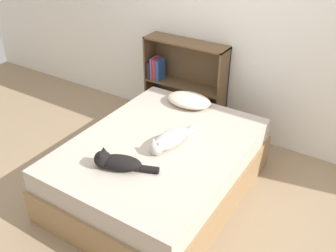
# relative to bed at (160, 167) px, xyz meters

# --- Properties ---
(ground_plane) EXTENTS (8.00, 8.00, 0.00)m
(ground_plane) POSITION_rel_bed_xyz_m (0.00, 0.00, -0.27)
(ground_plane) COLOR #997F60
(wall_back) EXTENTS (8.00, 0.06, 2.50)m
(wall_back) POSITION_rel_bed_xyz_m (0.00, 1.35, 0.98)
(wall_back) COLOR white
(wall_back) RESTS_ON ground_plane
(bed) EXTENTS (1.44, 1.90, 0.54)m
(bed) POSITION_rel_bed_xyz_m (0.00, 0.00, 0.00)
(bed) COLOR #99754C
(bed) RESTS_ON ground_plane
(pillow) EXTENTS (0.48, 0.32, 0.11)m
(pillow) POSITION_rel_bed_xyz_m (-0.13, 0.76, 0.33)
(pillow) COLOR beige
(pillow) RESTS_ON bed
(cat_light) EXTENTS (0.25, 0.61, 0.14)m
(cat_light) POSITION_rel_bed_xyz_m (0.10, 0.01, 0.34)
(cat_light) COLOR beige
(cat_light) RESTS_ON bed
(cat_dark) EXTENTS (0.51, 0.27, 0.16)m
(cat_dark) POSITION_rel_bed_xyz_m (-0.09, -0.48, 0.33)
(cat_dark) COLOR black
(cat_dark) RESTS_ON bed
(bookshelf) EXTENTS (0.98, 0.26, 1.04)m
(bookshelf) POSITION_rel_bed_xyz_m (-0.47, 1.22, 0.27)
(bookshelf) COLOR brown
(bookshelf) RESTS_ON ground_plane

